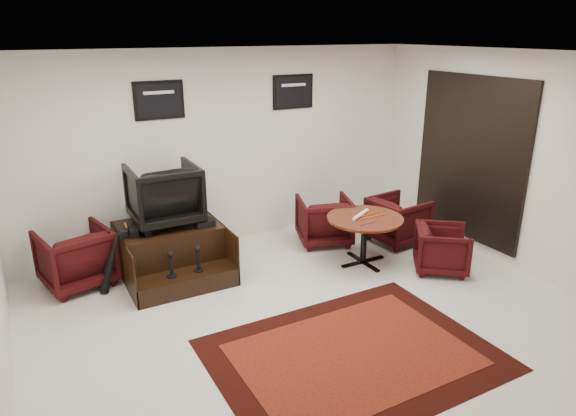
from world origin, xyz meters
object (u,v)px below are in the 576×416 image
object	(u,v)px
shine_chair	(164,191)
table_chair_window	(398,217)
table_chair_back	(324,218)
armchair_side	(75,255)
shine_podium	(172,252)
meeting_table	(365,223)
table_chair_corner	(442,247)

from	to	relation	value
shine_chair	table_chair_window	size ratio (longest dim) A/B	1.14
shine_chair	table_chair_back	size ratio (longest dim) A/B	1.12
armchair_side	table_chair_back	bearing A→B (deg)	162.05
shine_podium	table_chair_back	distance (m)	2.29
meeting_table	shine_podium	bearing A→B (deg)	158.47
shine_podium	meeting_table	xyz separation A→B (m)	(2.37, -0.94, 0.28)
shine_podium	table_chair_corner	distance (m)	3.53
armchair_side	meeting_table	size ratio (longest dim) A/B	0.80
meeting_table	table_chair_corner	xyz separation A→B (m)	(0.76, -0.68, -0.24)
table_chair_back	shine_chair	bearing A→B (deg)	14.02
shine_podium	meeting_table	distance (m)	2.57
shine_podium	armchair_side	bearing A→B (deg)	167.30
shine_chair	table_chair_back	world-z (taller)	shine_chair
table_chair_back	table_chair_window	xyz separation A→B (m)	(0.99, -0.50, -0.01)
armchair_side	table_chair_window	size ratio (longest dim) A/B	1.07
shine_podium	shine_chair	bearing A→B (deg)	90.00
shine_podium	meeting_table	size ratio (longest dim) A/B	1.29
shine_chair	armchair_side	distance (m)	1.32
shine_chair	meeting_table	world-z (taller)	shine_chair
meeting_table	table_chair_corner	size ratio (longest dim) A/B	1.51
shine_chair	table_chair_back	xyz separation A→B (m)	(2.29, -0.20, -0.70)
shine_chair	armchair_side	world-z (taller)	shine_chair
shine_chair	table_chair_back	distance (m)	2.40
shine_chair	armchair_side	bearing A→B (deg)	-5.48
meeting_table	table_chair_back	bearing A→B (deg)	95.47
shine_chair	table_chair_corner	distance (m)	3.67
shine_podium	shine_chair	distance (m)	0.79
meeting_table	table_chair_corner	distance (m)	1.05
table_chair_back	shine_podium	bearing A→B (deg)	17.42
table_chair_corner	shine_podium	bearing A→B (deg)	100.11
shine_podium	meeting_table	world-z (taller)	meeting_table
table_chair_window	table_chair_corner	xyz separation A→B (m)	(-0.14, -1.05, -0.04)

